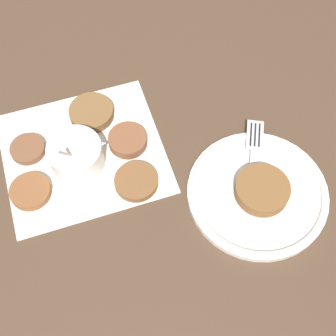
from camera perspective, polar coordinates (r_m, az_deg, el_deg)
The scene contains 11 objects.
ground_plane at distance 0.84m, azimuth -11.80°, elevation 2.58°, with size 4.00×4.00×0.00m, color #4C3828.
napkin at distance 0.83m, azimuth -10.27°, elevation 1.82°, with size 0.28×0.26×0.00m.
sauce_bowl at distance 0.79m, azimuth -11.07°, elevation 1.39°, with size 0.10×0.09×0.10m.
fritter_0 at distance 0.86m, azimuth -9.32°, elevation 6.69°, with size 0.08×0.08×0.02m.
fritter_1 at distance 0.82m, azimuth -4.93°, elevation 3.40°, with size 0.07×0.07×0.02m.
fritter_2 at distance 0.84m, azimuth -16.73°, elevation 2.24°, with size 0.06×0.06×0.01m.
fritter_3 at distance 0.78m, azimuth -3.89°, elevation -1.62°, with size 0.07×0.07×0.01m.
fritter_4 at distance 0.80m, azimuth -16.43°, elevation -2.74°, with size 0.07×0.07×0.01m.
serving_plate at distance 0.78m, azimuth 10.86°, elevation -2.94°, with size 0.23×0.23×0.02m.
fritter_on_plate at distance 0.76m, azimuth 11.41°, elevation -2.62°, with size 0.09×0.09×0.02m.
fork at distance 0.81m, azimuth 10.46°, elevation 2.09°, with size 0.08×0.15×0.00m.
Camera 1 is at (0.05, -0.46, 0.70)m, focal length 50.00 mm.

